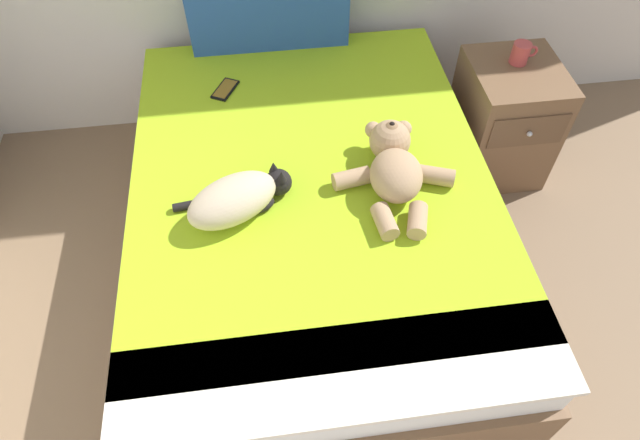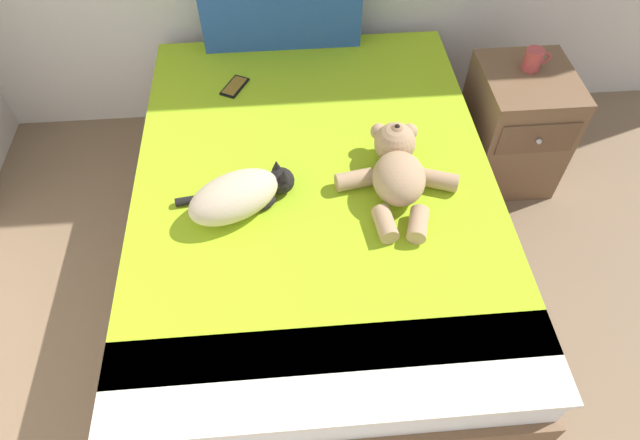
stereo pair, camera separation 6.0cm
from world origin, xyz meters
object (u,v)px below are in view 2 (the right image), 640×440
object	(u,v)px
bed	(315,217)
mug	(534,59)
cat	(239,195)
teddy_bear	(397,169)
nightstand	(514,126)
cell_phone	(235,86)

from	to	relation	value
bed	mug	size ratio (longest dim) A/B	16.09
cat	teddy_bear	distance (m)	0.59
nightstand	mug	size ratio (longest dim) A/B	4.86
teddy_bear	cat	bearing A→B (deg)	-172.36
cell_phone	mug	xyz separation A→B (m)	(1.32, -0.05, 0.10)
teddy_bear	bed	bearing A→B (deg)	166.62
bed	cat	distance (m)	0.46
bed	cell_phone	bearing A→B (deg)	119.36
teddy_bear	cell_phone	world-z (taller)	teddy_bear
bed	cell_phone	size ratio (longest dim) A/B	11.74
nightstand	mug	xyz separation A→B (m)	(0.01, 0.06, 0.34)
bed	nightstand	distance (m)	1.10
mug	cat	bearing A→B (deg)	-152.75
bed	cell_phone	distance (m)	0.70
nightstand	mug	bearing A→B (deg)	80.24
bed	cat	bearing A→B (deg)	-151.86
bed	teddy_bear	world-z (taller)	teddy_bear
mug	nightstand	bearing A→B (deg)	-99.76
cat	nightstand	size ratio (longest dim) A/B	0.76
cell_phone	mug	size ratio (longest dim) A/B	1.37
nightstand	cat	bearing A→B (deg)	-154.59
cell_phone	mug	world-z (taller)	mug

